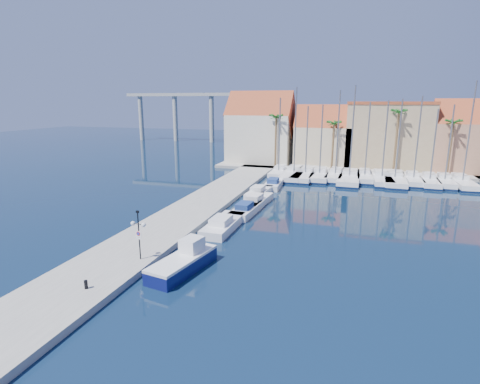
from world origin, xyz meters
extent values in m
plane|color=black|center=(0.00, 0.00, 0.00)|extent=(260.00, 260.00, 0.00)
cube|color=gray|center=(-9.00, 13.50, 0.25)|extent=(6.00, 77.00, 0.50)
cube|color=gray|center=(10.00, 48.00, 0.25)|extent=(54.00, 16.00, 0.50)
cylinder|color=black|center=(-7.04, -1.35, 2.40)|extent=(0.09, 0.09, 3.79)
cylinder|color=black|center=(-7.27, -1.33, 3.25)|extent=(0.48, 0.08, 0.05)
cylinder|color=black|center=(-6.80, -1.37, 3.25)|extent=(0.48, 0.08, 0.05)
sphere|color=white|center=(-7.51, -1.32, 3.25)|extent=(0.34, 0.34, 0.34)
sphere|color=white|center=(-6.57, -1.39, 3.25)|extent=(0.34, 0.34, 0.34)
cube|color=black|center=(-7.04, -1.35, 4.20)|extent=(0.22, 0.13, 0.15)
cube|color=white|center=(-7.04, -1.41, 2.49)|extent=(0.48, 0.06, 0.47)
cylinder|color=red|center=(-7.04, -1.43, 2.54)|extent=(0.32, 0.04, 0.32)
cylinder|color=#1933A5|center=(-7.04, -1.44, 2.54)|extent=(0.23, 0.03, 0.23)
cube|color=white|center=(-7.04, -1.41, 2.16)|extent=(0.38, 0.06, 0.13)
cylinder|color=black|center=(-7.83, -6.37, 0.78)|extent=(0.22, 0.22, 0.56)
cube|color=#0D134F|center=(-3.57, -1.36, 0.46)|extent=(3.15, 6.42, 0.92)
cube|color=white|center=(-3.57, -1.36, 1.02)|extent=(3.15, 6.42, 0.20)
cube|color=white|center=(-3.34, -0.15, 1.59)|extent=(1.61, 1.86, 1.13)
cube|color=white|center=(-3.86, 8.29, 0.40)|extent=(2.37, 7.18, 0.80)
cube|color=white|center=(-3.87, 7.58, 1.10)|extent=(1.63, 2.52, 0.60)
cube|color=white|center=(-3.19, 13.75, 0.40)|extent=(2.39, 6.47, 0.80)
cube|color=navy|center=(-3.23, 13.12, 1.10)|extent=(1.55, 2.30, 0.60)
cube|color=white|center=(-3.09, 17.67, 0.40)|extent=(2.72, 6.97, 0.80)
cube|color=white|center=(-3.15, 16.99, 1.10)|extent=(1.71, 2.50, 0.60)
cube|color=white|center=(-3.84, 22.03, 0.40)|extent=(2.45, 6.53, 0.80)
cube|color=white|center=(-3.88, 21.39, 1.10)|extent=(1.57, 2.33, 0.60)
cube|color=white|center=(-3.12, 27.55, 0.40)|extent=(2.33, 6.47, 0.80)
cube|color=navy|center=(-3.09, 26.92, 1.10)|extent=(1.53, 2.30, 0.60)
cube|color=white|center=(-4.08, 36.14, 0.50)|extent=(2.21, 8.32, 1.00)
cube|color=#0C1A3D|center=(-4.08, 36.14, 0.18)|extent=(2.27, 8.38, 0.28)
cube|color=white|center=(-4.09, 36.97, 1.30)|extent=(1.53, 2.50, 0.60)
cylinder|color=slate|center=(-4.08, 35.73, 6.78)|extent=(0.20, 0.20, 11.56)
cube|color=white|center=(-1.47, 35.78, 0.50)|extent=(3.10, 11.85, 1.00)
cube|color=#0C1A3D|center=(-1.47, 35.78, 0.18)|extent=(3.16, 11.91, 0.28)
cube|color=white|center=(-1.47, 36.96, 1.30)|extent=(2.16, 3.56, 0.60)
cylinder|color=slate|center=(-1.47, 35.19, 7.58)|extent=(0.20, 0.20, 13.16)
cube|color=white|center=(0.42, 35.74, 0.50)|extent=(3.80, 11.90, 1.00)
cube|color=#0C1A3D|center=(0.42, 35.74, 0.18)|extent=(3.87, 11.97, 0.28)
cube|color=white|center=(0.50, 36.91, 1.30)|extent=(2.36, 3.65, 0.60)
cylinder|color=slate|center=(0.39, 35.16, 6.15)|extent=(0.20, 0.20, 10.30)
cube|color=white|center=(2.57, 35.83, 0.50)|extent=(2.92, 10.28, 1.00)
cube|color=#0C1A3D|center=(2.57, 35.83, 0.18)|extent=(2.98, 10.34, 0.28)
cube|color=white|center=(2.55, 36.85, 1.30)|extent=(1.94, 3.11, 0.60)
cylinder|color=slate|center=(2.59, 35.32, 6.27)|extent=(0.20, 0.20, 10.55)
cube|color=white|center=(5.03, 36.25, 0.50)|extent=(3.10, 9.63, 1.00)
cube|color=#0C1A3D|center=(5.03, 36.25, 0.18)|extent=(3.16, 9.70, 0.28)
cube|color=white|center=(5.10, 37.19, 1.30)|extent=(1.91, 2.96, 0.60)
cylinder|color=slate|center=(5.00, 35.77, 7.32)|extent=(0.20, 0.20, 12.64)
cube|color=white|center=(7.18, 35.05, 0.50)|extent=(3.40, 11.78, 1.00)
cube|color=#0C1A3D|center=(7.18, 35.05, 0.18)|extent=(3.47, 11.84, 0.28)
cube|color=white|center=(7.21, 36.22, 1.30)|extent=(2.24, 3.57, 0.60)
cylinder|color=slate|center=(7.16, 34.46, 7.65)|extent=(0.20, 0.20, 13.30)
cube|color=white|center=(9.40, 36.51, 0.50)|extent=(2.45, 8.64, 1.00)
cube|color=#0C1A3D|center=(9.40, 36.51, 0.18)|extent=(2.51, 8.70, 0.28)
cube|color=white|center=(9.38, 37.36, 1.30)|extent=(1.63, 2.61, 0.60)
cylinder|color=slate|center=(9.41, 36.08, 6.46)|extent=(0.20, 0.20, 10.92)
cube|color=white|center=(11.84, 35.97, 0.50)|extent=(3.31, 10.64, 1.00)
cube|color=#0C1A3D|center=(11.84, 35.97, 0.18)|extent=(3.37, 10.71, 0.28)
cube|color=white|center=(11.79, 37.02, 1.30)|extent=(2.08, 3.25, 0.60)
cylinder|color=slate|center=(11.87, 35.45, 6.58)|extent=(0.20, 0.20, 11.16)
cube|color=white|center=(13.75, 35.98, 0.50)|extent=(3.38, 11.54, 1.00)
cube|color=#0C1A3D|center=(13.75, 35.98, 0.18)|extent=(3.44, 11.60, 0.28)
cube|color=white|center=(13.79, 37.12, 1.30)|extent=(2.20, 3.50, 0.60)
cylinder|color=slate|center=(13.73, 35.41, 6.69)|extent=(0.20, 0.20, 11.39)
cube|color=white|center=(16.36, 36.37, 0.50)|extent=(2.39, 8.61, 1.00)
cube|color=#0C1A3D|center=(16.36, 36.37, 0.18)|extent=(2.45, 8.67, 0.28)
cube|color=white|center=(16.34, 37.22, 1.30)|extent=(1.61, 2.60, 0.60)
cylinder|color=slate|center=(16.36, 35.94, 6.90)|extent=(0.20, 0.20, 11.79)
cube|color=white|center=(18.52, 35.93, 0.50)|extent=(2.60, 8.87, 1.00)
cube|color=#0C1A3D|center=(18.52, 35.93, 0.18)|extent=(2.67, 8.94, 0.28)
cube|color=white|center=(18.55, 36.80, 1.30)|extent=(1.70, 2.70, 0.60)
cylinder|color=slate|center=(18.51, 35.49, 6.00)|extent=(0.20, 0.20, 10.00)
cube|color=white|center=(20.53, 36.15, 0.50)|extent=(2.48, 8.41, 1.00)
cube|color=#0C1A3D|center=(20.53, 36.15, 0.18)|extent=(2.54, 8.47, 0.28)
cube|color=white|center=(20.56, 36.99, 1.30)|extent=(1.61, 2.55, 0.60)
cylinder|color=slate|center=(20.51, 35.74, 6.30)|extent=(0.20, 0.20, 10.59)
cube|color=white|center=(22.78, 36.19, 0.50)|extent=(2.95, 9.54, 1.00)
cube|color=#0C1A3D|center=(22.78, 36.19, 0.18)|extent=(3.02, 9.61, 0.28)
cube|color=white|center=(22.73, 37.13, 1.30)|extent=(1.86, 2.92, 0.60)
cylinder|color=slate|center=(22.81, 35.72, 7.89)|extent=(0.20, 0.20, 13.77)
cube|color=beige|center=(-10.00, 47.00, 5.00)|extent=(12.00, 9.00, 9.00)
cube|color=#973520|center=(-10.00, 47.00, 9.50)|extent=(12.30, 9.00, 9.00)
cube|color=beige|center=(2.00, 47.00, 4.00)|extent=(10.00, 8.00, 7.00)
cube|color=#973520|center=(2.00, 47.00, 7.50)|extent=(10.30, 8.00, 8.00)
cube|color=tan|center=(13.00, 48.00, 6.00)|extent=(14.00, 10.00, 11.00)
cube|color=#973520|center=(13.00, 48.00, 11.75)|extent=(14.20, 10.20, 0.50)
cube|color=tan|center=(25.00, 47.00, 4.50)|extent=(10.00, 8.00, 8.00)
cube|color=#973520|center=(25.00, 47.00, 8.50)|extent=(10.30, 8.00, 8.00)
cylinder|color=brown|center=(-6.00, 42.00, 5.00)|extent=(0.36, 0.36, 9.00)
sphere|color=#18551A|center=(-6.00, 42.00, 9.35)|extent=(2.60, 2.60, 2.60)
cylinder|color=brown|center=(4.00, 42.00, 4.50)|extent=(0.36, 0.36, 8.00)
sphere|color=#18551A|center=(4.00, 42.00, 8.35)|extent=(2.60, 2.60, 2.60)
cylinder|color=brown|center=(14.00, 42.00, 5.50)|extent=(0.36, 0.36, 10.00)
sphere|color=#18551A|center=(14.00, 42.00, 10.35)|extent=(2.60, 2.60, 2.60)
cylinder|color=brown|center=(22.00, 42.00, 4.75)|extent=(0.36, 0.36, 8.50)
sphere|color=#18551A|center=(22.00, 42.00, 8.85)|extent=(2.60, 2.60, 2.60)
cube|color=#9E9E99|center=(-38.00, 82.00, 14.00)|extent=(48.00, 2.20, 0.90)
cylinder|color=#9E9E99|center=(-58.00, 82.00, 7.00)|extent=(1.40, 1.40, 14.00)
cylinder|color=#9E9E99|center=(-46.00, 82.00, 7.00)|extent=(1.40, 1.40, 14.00)
cylinder|color=#9E9E99|center=(-34.00, 82.00, 7.00)|extent=(1.40, 1.40, 14.00)
cylinder|color=#9E9E99|center=(-22.00, 82.00, 7.00)|extent=(1.40, 1.40, 14.00)
camera|label=1|loc=(7.82, -24.02, 12.00)|focal=28.00mm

